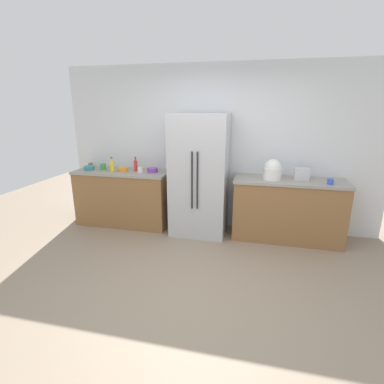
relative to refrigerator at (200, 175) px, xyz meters
The scene contains 16 objects.
ground_plane 1.80m from the refrigerator, 82.10° to the right, with size 10.22×10.22×0.00m, color gray.
kitchen_back_panel 0.59m from the refrigerator, 62.24° to the left, with size 5.11×0.10×2.62m, color silver.
counter_left 1.42m from the refrigerator, behind, with size 1.59×0.61×0.94m.
counter_right 1.43m from the refrigerator, ahead, with size 1.62×0.61×0.94m.
refrigerator is the anchor object (origin of this frame).
toaster 1.51m from the refrigerator, ahead, with size 0.21×0.15×0.18m, color silver.
rice_cooker 1.10m from the refrigerator, ahead, with size 0.27×0.27×0.30m.
bottle_a 1.46m from the refrigerator, behind, with size 0.07×0.07×0.24m.
bottle_b 1.10m from the refrigerator, behind, with size 0.06×0.06×0.24m.
cup_a 1.69m from the refrigerator, behind, with size 0.09×0.09×0.10m, color green.
cup_b 1.87m from the refrigerator, ahead, with size 0.08×0.08×0.07m, color blue.
cup_c 2.01m from the refrigerator, behind, with size 0.07×0.07×0.08m, color brown.
cup_d 0.99m from the refrigerator, behind, with size 0.08×0.08×0.08m, color white.
bowl_a 0.81m from the refrigerator, behind, with size 0.17×0.17×0.07m, color purple.
bowl_b 1.31m from the refrigerator, behind, with size 0.18×0.18×0.06m, color orange.
bowl_c 1.90m from the refrigerator, behind, with size 0.17×0.17×0.07m, color teal.
Camera 1 is at (0.68, -2.78, 1.97)m, focal length 27.15 mm.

